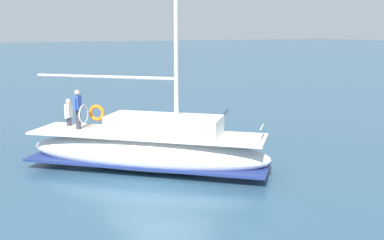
# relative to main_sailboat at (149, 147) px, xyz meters

# --- Properties ---
(ground_plane) EXTENTS (400.00, 400.00, 0.00)m
(ground_plane) POSITION_rel_main_sailboat_xyz_m (1.27, -0.04, -0.92)
(ground_plane) COLOR #2D516B
(main_sailboat) EXTENTS (8.35, 8.61, 14.42)m
(main_sailboat) POSITION_rel_main_sailboat_xyz_m (0.00, 0.00, 0.00)
(main_sailboat) COLOR white
(main_sailboat) RESTS_ON ground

